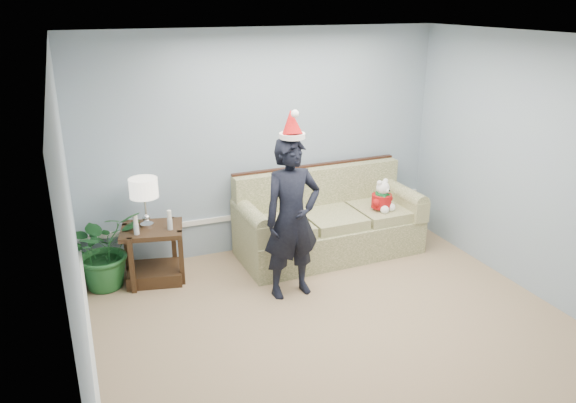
% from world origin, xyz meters
% --- Properties ---
extents(room_shell, '(4.54, 5.04, 2.74)m').
position_xyz_m(room_shell, '(0.00, 0.00, 1.35)').
color(room_shell, tan).
rests_on(room_shell, ground).
extents(wainscot_trim, '(4.49, 4.99, 0.06)m').
position_xyz_m(wainscot_trim, '(-1.18, 1.18, 0.45)').
color(wainscot_trim, white).
rests_on(wainscot_trim, room_shell).
extents(sofa, '(2.24, 1.00, 1.04)m').
position_xyz_m(sofa, '(0.65, 2.04, 0.37)').
color(sofa, '#4F5E2C').
rests_on(sofa, room_shell).
extents(side_table, '(0.76, 0.68, 0.64)m').
position_xyz_m(side_table, '(-1.47, 2.07, 0.25)').
color(side_table, '#3E2816').
rests_on(side_table, room_shell).
extents(table_lamp, '(0.31, 0.31, 0.55)m').
position_xyz_m(table_lamp, '(-1.51, 2.14, 1.05)').
color(table_lamp, silver).
rests_on(table_lamp, side_table).
extents(candle_pair, '(0.41, 0.06, 0.22)m').
position_xyz_m(candle_pair, '(-1.47, 1.94, 0.74)').
color(candle_pair, silver).
rests_on(candle_pair, side_table).
extents(houseplant, '(0.97, 0.91, 0.88)m').
position_xyz_m(houseplant, '(-1.99, 2.13, 0.44)').
color(houseplant, '#205C29').
rests_on(houseplant, room_shell).
extents(man, '(0.65, 0.45, 1.72)m').
position_xyz_m(man, '(-0.16, 1.22, 0.86)').
color(man, black).
rests_on(man, room_shell).
extents(santa_hat, '(0.29, 0.32, 0.30)m').
position_xyz_m(santa_hat, '(-0.16, 1.24, 1.84)').
color(santa_hat, white).
rests_on(santa_hat, man).
extents(teddy_bear, '(0.31, 0.31, 0.40)m').
position_xyz_m(teddy_bear, '(1.27, 1.81, 0.69)').
color(teddy_bear, white).
rests_on(teddy_bear, sofa).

